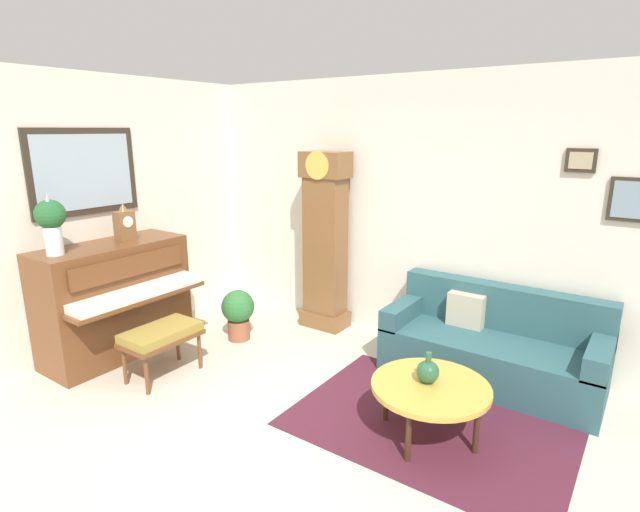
# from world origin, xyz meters

# --- Properties ---
(ground_plane) EXTENTS (6.40, 6.00, 0.10)m
(ground_plane) POSITION_xyz_m (0.00, 0.00, -0.05)
(ground_plane) COLOR beige
(wall_left) EXTENTS (0.13, 4.90, 2.80)m
(wall_left) POSITION_xyz_m (-2.60, 0.01, 1.41)
(wall_left) COLOR silver
(wall_left) RESTS_ON ground_plane
(wall_back) EXTENTS (5.30, 0.13, 2.80)m
(wall_back) POSITION_xyz_m (0.01, 2.40, 1.40)
(wall_back) COLOR silver
(wall_back) RESTS_ON ground_plane
(area_rug) EXTENTS (2.10, 1.50, 0.01)m
(area_rug) POSITION_xyz_m (0.91, 0.93, 0.00)
(area_rug) COLOR #4C1E2D
(area_rug) RESTS_ON ground_plane
(piano) EXTENTS (0.87, 1.44, 1.16)m
(piano) POSITION_xyz_m (-2.23, 0.29, 0.59)
(piano) COLOR brown
(piano) RESTS_ON ground_plane
(piano_bench) EXTENTS (0.42, 0.70, 0.48)m
(piano_bench) POSITION_xyz_m (-1.45, 0.23, 0.41)
(piano_bench) COLOR brown
(piano_bench) RESTS_ON ground_plane
(grandfather_clock) EXTENTS (0.52, 0.34, 2.03)m
(grandfather_clock) POSITION_xyz_m (-0.91, 2.11, 0.96)
(grandfather_clock) COLOR brown
(grandfather_clock) RESTS_ON ground_plane
(couch) EXTENTS (1.90, 0.80, 0.84)m
(couch) POSITION_xyz_m (1.07, 1.95, 0.31)
(couch) COLOR #2D565B
(couch) RESTS_ON ground_plane
(coffee_table) EXTENTS (0.88, 0.88, 0.43)m
(coffee_table) POSITION_xyz_m (0.95, 0.78, 0.40)
(coffee_table) COLOR gold
(coffee_table) RESTS_ON ground_plane
(mantel_clock) EXTENTS (0.13, 0.18, 0.38)m
(mantel_clock) POSITION_xyz_m (-2.23, 0.47, 1.33)
(mantel_clock) COLOR brown
(mantel_clock) RESTS_ON piano
(flower_vase) EXTENTS (0.26, 0.26, 0.58)m
(flower_vase) POSITION_xyz_m (-2.23, -0.24, 1.48)
(flower_vase) COLOR silver
(flower_vase) RESTS_ON piano
(green_jug) EXTENTS (0.17, 0.17, 0.24)m
(green_jug) POSITION_xyz_m (0.92, 0.80, 0.51)
(green_jug) COLOR #234C33
(green_jug) RESTS_ON coffee_table
(potted_plant) EXTENTS (0.36, 0.36, 0.56)m
(potted_plant) POSITION_xyz_m (-1.47, 1.24, 0.32)
(potted_plant) COLOR #935138
(potted_plant) RESTS_ON ground_plane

